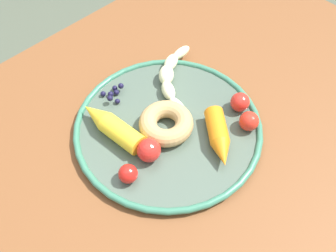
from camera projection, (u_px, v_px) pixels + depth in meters
ground_plane at (161, 251)px, 1.26m from camera, size 6.00×6.00×0.00m
dining_table at (156, 155)px, 0.77m from camera, size 1.17×0.73×0.70m
plate at (168, 127)px, 0.69m from camera, size 0.35×0.35×0.02m
banana at (171, 76)px, 0.74m from camera, size 0.15×0.13×0.03m
carrot_orange at (219, 137)px, 0.65m from camera, size 0.10×0.11×0.04m
carrot_yellow at (111, 126)px, 0.66m from camera, size 0.05×0.14×0.04m
donut at (166, 123)px, 0.67m from camera, size 0.13×0.13×0.03m
blueberry_pile at (113, 93)px, 0.72m from camera, size 0.05×0.04×0.02m
tomato_near at (249, 121)px, 0.67m from camera, size 0.04×0.04×0.04m
tomato_mid at (240, 102)px, 0.70m from camera, size 0.04×0.04×0.04m
tomato_far at (128, 174)px, 0.61m from camera, size 0.03×0.03×0.03m
tomato_extra at (149, 150)px, 0.63m from camera, size 0.04×0.04×0.04m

